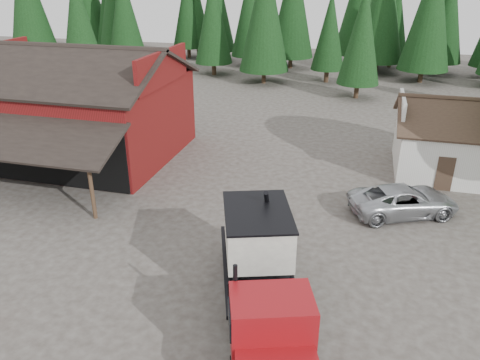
# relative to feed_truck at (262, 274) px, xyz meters

# --- Properties ---
(ground) EXTENTS (120.00, 120.00, 0.00)m
(ground) POSITION_rel_feed_truck_xyz_m (-4.00, 2.97, -1.90)
(ground) COLOR #3E3731
(ground) RESTS_ON ground
(red_barn) EXTENTS (12.80, 13.63, 7.18)m
(red_barn) POSITION_rel_feed_truck_xyz_m (-15.00, 12.87, 0.79)
(red_barn) COLOR maroon
(red_barn) RESTS_ON ground
(farmhouse) EXTENTS (8.60, 6.42, 4.65)m
(farmhouse) POSITION_rel_feed_truck_xyz_m (9.00, 15.97, -0.24)
(farmhouse) COLOR silver
(farmhouse) RESTS_ON ground
(conifer_backdrop) EXTENTS (76.00, 16.00, 16.00)m
(conifer_backdrop) POSITION_rel_feed_truck_xyz_m (-4.00, 44.97, -1.90)
(conifer_backdrop) COLOR black
(conifer_backdrop) RESTS_ON ground
(near_pine_a) EXTENTS (4.40, 4.40, 11.40)m
(near_pine_a) POSITION_rel_feed_truck_xyz_m (-26.00, 30.97, 4.49)
(near_pine_a) COLOR #382619
(near_pine_a) RESTS_ON ground
(near_pine_b) EXTENTS (3.96, 3.96, 10.40)m
(near_pine_b) POSITION_rel_feed_truck_xyz_m (2.00, 32.97, 3.98)
(near_pine_b) COLOR #382619
(near_pine_b) RESTS_ON ground
(near_pine_d) EXTENTS (5.28, 5.28, 13.40)m
(near_pine_d) POSITION_rel_feed_truck_xyz_m (-8.00, 36.97, 5.49)
(near_pine_d) COLOR #382619
(near_pine_d) RESTS_ON ground
(feed_truck) EXTENTS (5.18, 9.31, 4.07)m
(feed_truck) POSITION_rel_feed_truck_xyz_m (0.00, 0.00, 0.00)
(feed_truck) COLOR black
(feed_truck) RESTS_ON ground
(silver_car) EXTENTS (5.95, 4.47, 1.50)m
(silver_car) POSITION_rel_feed_truck_xyz_m (5.20, 9.49, -1.15)
(silver_car) COLOR #B2B5BA
(silver_car) RESTS_ON ground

